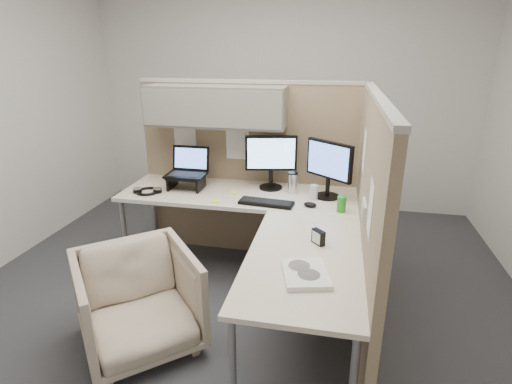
% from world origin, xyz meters
% --- Properties ---
extents(ground, '(4.50, 4.50, 0.00)m').
position_xyz_m(ground, '(0.00, 0.00, 0.00)').
color(ground, '#303034').
rests_on(ground, ground).
extents(partition_back, '(2.00, 0.36, 1.63)m').
position_xyz_m(partition_back, '(-0.22, 0.83, 1.10)').
color(partition_back, '#917B5F').
rests_on(partition_back, ground).
extents(partition_right, '(0.07, 2.03, 1.63)m').
position_xyz_m(partition_right, '(0.90, -0.07, 0.82)').
color(partition_right, '#917B5F').
rests_on(partition_right, ground).
extents(desk, '(2.00, 1.98, 0.73)m').
position_xyz_m(desk, '(0.12, 0.13, 0.69)').
color(desk, beige).
rests_on(desk, ground).
extents(office_chair, '(0.97, 0.97, 0.73)m').
position_xyz_m(office_chair, '(-0.51, -0.56, 0.37)').
color(office_chair, '#B3A78E').
rests_on(office_chair, ground).
extents(monitor_left, '(0.44, 0.20, 0.47)m').
position_xyz_m(monitor_left, '(0.14, 0.70, 1.00)').
color(monitor_left, black).
rests_on(monitor_left, desk).
extents(monitor_right, '(0.37, 0.30, 0.47)m').
position_xyz_m(monitor_right, '(0.63, 0.57, 1.00)').
color(monitor_right, black).
rests_on(monitor_right, desk).
extents(laptop_station, '(0.33, 0.29, 0.35)m').
position_xyz_m(laptop_station, '(-0.58, 0.57, 0.86)').
color(laptop_station, black).
rests_on(laptop_station, desk).
extents(keyboard, '(0.44, 0.18, 0.02)m').
position_xyz_m(keyboard, '(0.17, 0.32, 0.74)').
color(keyboard, black).
rests_on(keyboard, desk).
extents(mouse, '(0.11, 0.08, 0.04)m').
position_xyz_m(mouse, '(0.51, 0.33, 0.75)').
color(mouse, black).
rests_on(mouse, desk).
extents(travel_mug, '(0.09, 0.09, 0.18)m').
position_xyz_m(travel_mug, '(0.34, 0.62, 0.82)').
color(travel_mug, silver).
rests_on(travel_mug, desk).
extents(soda_can_green, '(0.07, 0.07, 0.12)m').
position_xyz_m(soda_can_green, '(0.74, 0.28, 0.79)').
color(soda_can_green, '#268C1E').
rests_on(soda_can_green, desk).
extents(soda_can_silver, '(0.07, 0.07, 0.12)m').
position_xyz_m(soda_can_silver, '(0.53, 0.50, 0.79)').
color(soda_can_silver, silver).
rests_on(soda_can_silver, desk).
extents(sticky_note_d, '(0.09, 0.09, 0.01)m').
position_xyz_m(sticky_note_d, '(-0.14, 0.52, 0.73)').
color(sticky_note_d, '#DEEB3E').
rests_on(sticky_note_d, desk).
extents(sticky_note_b, '(0.08, 0.08, 0.01)m').
position_xyz_m(sticky_note_b, '(0.01, 0.31, 0.73)').
color(sticky_note_b, '#DEEB3E').
rests_on(sticky_note_b, desk).
extents(sticky_note_a, '(0.10, 0.10, 0.01)m').
position_xyz_m(sticky_note_a, '(-0.24, 0.29, 0.73)').
color(sticky_note_a, '#DEEB3E').
rests_on(sticky_note_a, desk).
extents(headphones, '(0.24, 0.23, 0.03)m').
position_xyz_m(headphones, '(-0.86, 0.37, 0.75)').
color(headphones, black).
rests_on(headphones, desk).
extents(paper_stack, '(0.30, 0.35, 0.03)m').
position_xyz_m(paper_stack, '(0.56, -0.68, 0.75)').
color(paper_stack, white).
rests_on(paper_stack, desk).
extents(desk_clock, '(0.09, 0.09, 0.09)m').
position_xyz_m(desk_clock, '(0.61, -0.28, 0.78)').
color(desk_clock, black).
rests_on(desk_clock, desk).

